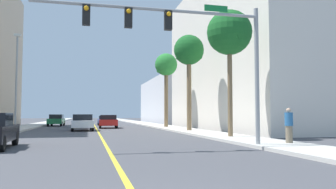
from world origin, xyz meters
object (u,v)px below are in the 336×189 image
at_px(car_white, 82,122).
at_px(traffic_signal_mast, 186,37).
at_px(palm_near, 229,34).
at_px(car_blue, 104,120).
at_px(palm_far, 166,67).
at_px(pedestrian, 289,125).
at_px(car_silver, 82,121).
at_px(street_lamp, 16,77).
at_px(palm_mid, 189,52).
at_px(car_red, 108,121).
at_px(car_green, 56,120).

bearing_deg(car_white, traffic_signal_mast, -77.51).
bearing_deg(palm_near, car_blue, 102.94).
height_order(palm_near, car_blue, palm_near).
height_order(palm_near, palm_far, palm_far).
bearing_deg(palm_far, car_white, -157.32).
xyz_separation_m(car_white, pedestrian, (9.76, -17.90, 0.19)).
xyz_separation_m(palm_far, car_silver, (-8.95, 3.68, -6.05)).
bearing_deg(street_lamp, palm_mid, -10.46).
bearing_deg(palm_mid, car_silver, 127.13).
bearing_deg(traffic_signal_mast, palm_near, 50.37).
height_order(traffic_signal_mast, palm_near, palm_near).
distance_m(car_silver, pedestrian, 27.13).
relative_size(car_red, car_blue, 0.91).
bearing_deg(pedestrian, car_blue, -164.66).
relative_size(car_white, car_red, 1.10).
bearing_deg(street_lamp, pedestrian, -46.47).
distance_m(traffic_signal_mast, street_lamp, 19.05).
xyz_separation_m(traffic_signal_mast, palm_far, (4.16, 21.83, 1.89)).
bearing_deg(car_green, car_blue, -165.23).
bearing_deg(traffic_signal_mast, car_green, 104.50).
bearing_deg(palm_mid, car_green, 124.72).
bearing_deg(car_silver, pedestrian, -69.00).
bearing_deg(palm_mid, car_red, 122.40).
xyz_separation_m(car_red, car_green, (-6.14, 8.03, 0.03)).
bearing_deg(street_lamp, traffic_signal_mast, -58.20).
relative_size(traffic_signal_mast, pedestrian, 6.05).
bearing_deg(car_red, palm_near, -68.29).
bearing_deg(car_green, palm_near, 117.36).
bearing_deg(car_green, street_lamp, 84.66).
xyz_separation_m(car_green, pedestrian, (13.23, -31.17, 0.20)).
distance_m(palm_near, palm_mid, 8.29).
height_order(palm_mid, car_green, palm_mid).
height_order(traffic_signal_mast, car_silver, traffic_signal_mast).
height_order(street_lamp, car_green, street_lamp).
distance_m(car_blue, car_green, 6.32).
xyz_separation_m(street_lamp, car_green, (1.91, 15.23, -3.87)).
distance_m(car_green, pedestrian, 33.86).
xyz_separation_m(car_green, car_silver, (3.33, -5.91, -0.08)).
relative_size(car_blue, pedestrian, 2.75).
bearing_deg(palm_near, street_lamp, 142.84).
xyz_separation_m(car_silver, pedestrian, (9.90, -25.26, 0.28)).
distance_m(palm_near, pedestrian, 7.52).
height_order(car_white, car_green, car_white).
distance_m(traffic_signal_mast, car_blue, 33.15).
height_order(palm_near, car_silver, palm_near).
xyz_separation_m(car_white, car_blue, (2.69, 14.69, -0.08)).
height_order(palm_mid, car_red, palm_mid).
xyz_separation_m(car_white, car_green, (-3.47, 13.27, -0.01)).
distance_m(street_lamp, palm_mid, 14.70).
relative_size(car_white, car_green, 1.00).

